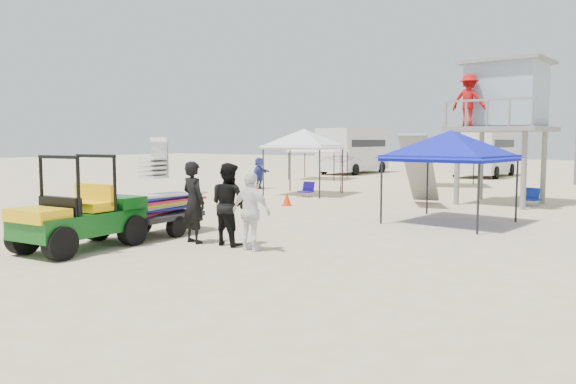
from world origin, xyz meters
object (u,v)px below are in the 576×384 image
Objects in this scene: surf_trailer at (158,200)px; canopy_blue at (451,135)px; utility_cart at (77,207)px; lifeguard_tower at (501,100)px; man_left at (194,202)px.

canopy_blue is (5.42, 6.21, 1.66)m from surf_trailer.
utility_cart is 15.80m from lifeguard_tower.
canopy_blue is at bearing 57.60° from utility_cart.
canopy_blue is (3.90, 6.51, 1.58)m from man_left.
canopy_blue reaches higher than surf_trailer.
lifeguard_tower is (5.32, 12.24, 3.01)m from surf_trailer.
lifeguard_tower reaches higher than surf_trailer.
lifeguard_tower reaches higher than man_left.
utility_cart is 0.83× the size of canopy_blue.
man_left is (1.52, -0.30, 0.07)m from surf_trailer.
utility_cart is at bearing -110.06° from lifeguard_tower.
surf_trailer is 8.41m from canopy_blue.
utility_cart is 1.07× the size of surf_trailer.
utility_cart is 10.25m from canopy_blue.
canopy_blue is at bearing -89.05° from lifeguard_tower.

